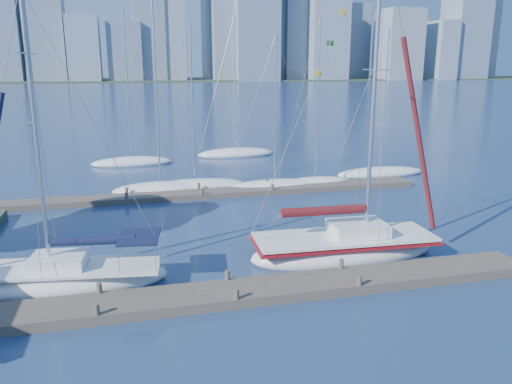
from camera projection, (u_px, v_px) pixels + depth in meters
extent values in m
plane|color=navy|center=(232.00, 298.00, 19.60)|extent=(700.00, 700.00, 0.00)
cube|color=#4C4138|center=(232.00, 294.00, 19.56)|extent=(26.00, 2.00, 0.40)
cube|color=#4C4138|center=(215.00, 193.00, 35.07)|extent=(30.00, 1.80, 0.36)
cube|color=#38472D|center=(133.00, 80.00, 320.44)|extent=(800.00, 100.00, 1.50)
ellipsoid|color=white|center=(74.00, 281.00, 20.61)|extent=(7.90, 3.47, 1.34)
cube|color=white|center=(73.00, 267.00, 20.46)|extent=(7.31, 3.20, 0.11)
cube|color=white|center=(59.00, 261.00, 20.32)|extent=(2.34, 1.89, 0.49)
cylinder|color=silver|center=(36.00, 135.00, 19.02)|extent=(0.16, 0.16, 10.80)
cylinder|color=silver|center=(94.00, 243.00, 20.31)|extent=(3.60, 0.56, 0.09)
cylinder|color=black|center=(94.00, 241.00, 20.29)|extent=(3.35, 0.79, 0.36)
cube|color=black|center=(139.00, 237.00, 20.47)|extent=(1.87, 2.32, 0.07)
ellipsoid|color=white|center=(344.00, 252.00, 23.78)|extent=(9.30, 3.43, 1.61)
cube|color=white|center=(344.00, 237.00, 23.60)|extent=(8.62, 3.15, 0.13)
cube|color=white|center=(358.00, 228.00, 23.63)|extent=(2.66, 2.07, 0.59)
cylinder|color=silver|center=(374.00, 86.00, 22.09)|extent=(0.19, 0.19, 13.88)
cylinder|color=silver|center=(323.00, 213.00, 23.09)|extent=(4.35, 0.31, 0.11)
cylinder|color=#511112|center=(323.00, 211.00, 23.06)|extent=(4.01, 0.61, 0.43)
cube|color=maroon|center=(344.00, 240.00, 23.65)|extent=(8.81, 3.28, 0.11)
ellipsoid|color=white|center=(161.00, 190.00, 35.97)|extent=(7.18, 3.71, 1.15)
cylinder|color=silver|center=(156.00, 85.00, 34.15)|extent=(0.13, 0.13, 13.14)
ellipsoid|color=white|center=(195.00, 187.00, 36.82)|extent=(8.00, 5.10, 1.13)
cylinder|color=silver|center=(192.00, 101.00, 35.29)|extent=(0.12, 0.12, 10.81)
ellipsoid|color=white|center=(275.00, 186.00, 37.16)|extent=(7.14, 3.10, 1.00)
cylinder|color=silver|center=(275.00, 108.00, 35.74)|extent=(0.11, 0.11, 10.11)
ellipsoid|color=white|center=(315.00, 183.00, 38.18)|extent=(5.96, 2.90, 0.94)
cylinder|color=silver|center=(318.00, 98.00, 36.61)|extent=(0.10, 0.10, 11.39)
ellipsoid|color=white|center=(380.00, 173.00, 41.54)|extent=(7.91, 3.28, 1.06)
cylinder|color=silver|center=(385.00, 98.00, 40.02)|extent=(0.12, 0.12, 10.83)
ellipsoid|color=white|center=(132.00, 163.00, 45.96)|extent=(7.63, 4.39, 1.14)
cylinder|color=silver|center=(127.00, 82.00, 44.17)|extent=(0.12, 0.12, 12.86)
ellipsoid|color=white|center=(236.00, 154.00, 50.48)|extent=(8.13, 4.42, 1.22)
cylinder|color=silver|center=(235.00, 82.00, 48.74)|extent=(0.13, 0.13, 12.45)
cube|color=gray|center=(49.00, 43.00, 293.91)|extent=(16.12, 17.61, 43.55)
cube|color=gray|center=(84.00, 50.00, 276.99)|extent=(17.10, 19.81, 35.37)
cube|color=slate|center=(125.00, 52.00, 284.08)|extent=(18.78, 16.86, 32.93)
cube|color=gray|center=(167.00, 0.00, 285.61)|extent=(17.89, 14.99, 91.05)
cube|color=gray|center=(216.00, 15.00, 308.54)|extent=(16.28, 17.46, 79.47)
cube|color=slate|center=(256.00, 6.00, 287.74)|extent=(25.19, 18.95, 85.25)
cube|color=gray|center=(281.00, 41.00, 312.36)|extent=(14.35, 17.11, 48.22)
cube|color=gray|center=(327.00, 35.00, 303.21)|extent=(22.99, 18.80, 53.87)
cube|color=slate|center=(353.00, 42.00, 339.33)|extent=(17.36, 17.52, 49.00)
cube|color=gray|center=(398.00, 45.00, 315.32)|extent=(23.39, 23.94, 43.17)
cube|color=gray|center=(440.00, 51.00, 323.39)|extent=(13.39, 21.38, 36.87)
cube|color=slate|center=(466.00, 19.00, 325.94)|extent=(23.61, 23.60, 77.88)
cube|color=gray|center=(482.00, 30.00, 351.99)|extent=(16.85, 17.08, 66.58)
cube|color=slate|center=(147.00, 4.00, 284.04)|extent=(17.91, 18.00, 86.00)
cube|color=slate|center=(225.00, 0.00, 293.81)|extent=(16.32, 18.00, 93.05)
cube|color=slate|center=(297.00, 5.00, 304.82)|extent=(17.82, 18.00, 89.99)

